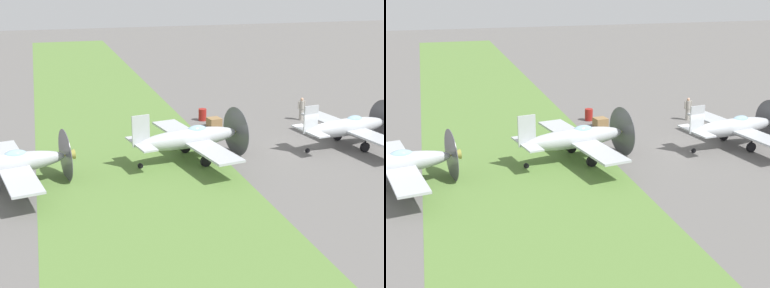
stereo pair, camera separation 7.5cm
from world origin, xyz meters
TOP-DOWN VIEW (x-y plane):
  - ground_plane at (0.00, 0.00)m, footprint 160.00×160.00m
  - grass_verge at (0.00, -11.11)m, footprint 120.00×11.00m
  - airplane_lead at (0.12, 2.80)m, footprint 8.91×7.08m
  - airplane_wingman at (-0.15, -7.67)m, footprint 9.31×7.42m
  - airplane_trail at (1.37, -17.92)m, footprint 8.86×7.07m
  - ground_crew_chief at (-6.59, 2.94)m, footprint 0.38×0.63m
  - fuel_drum at (-8.53, -4.32)m, footprint 0.60×0.60m
  - supply_crate at (-6.71, -3.99)m, footprint 1.03×1.03m

SIDE VIEW (x-z plane):
  - ground_plane at x=0.00m, z-range 0.00..0.00m
  - grass_verge at x=0.00m, z-range 0.00..0.01m
  - supply_crate at x=-6.71m, z-range 0.00..0.64m
  - fuel_drum at x=-8.53m, z-range 0.00..0.90m
  - ground_crew_chief at x=-6.59m, z-range 0.05..1.78m
  - airplane_trail at x=1.37m, z-range -0.26..2.88m
  - airplane_lead at x=0.12m, z-range -0.26..2.90m
  - airplane_wingman at x=-0.15m, z-range -0.27..3.02m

